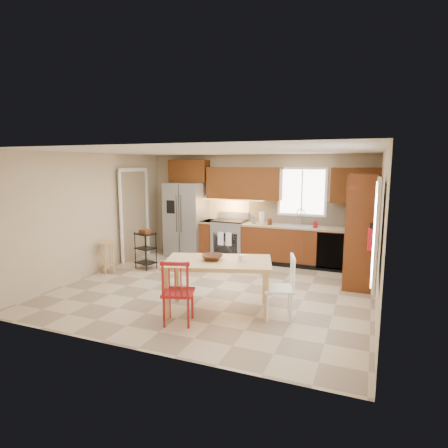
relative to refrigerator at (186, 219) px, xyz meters
name	(u,v)px	position (x,y,z in m)	size (l,w,h in m)	color
floor	(215,288)	(1.70, -2.12, -0.91)	(5.50, 5.50, 0.00)	tan
ceiling	(215,151)	(1.70, -2.12, 1.59)	(5.50, 5.00, 0.02)	silver
wall_back	(256,207)	(1.70, 0.38, 0.34)	(5.50, 0.02, 2.50)	#CCB793
wall_front	(132,252)	(1.70, -4.62, 0.34)	(5.50, 0.02, 2.50)	#CCB793
wall_left	(93,214)	(-1.05, -2.12, 0.34)	(0.02, 5.00, 2.50)	#CCB793
wall_right	(380,232)	(4.45, -2.12, 0.34)	(0.02, 5.00, 2.50)	#CCB793
refrigerator	(186,219)	(0.00, 0.00, 0.00)	(0.92, 0.75, 1.82)	gray
range_stove	(230,240)	(1.15, 0.06, -0.45)	(0.76, 0.63, 0.92)	gray
base_cabinet_narrow	(209,238)	(0.60, 0.08, -0.46)	(0.30, 0.60, 0.90)	#592710
base_cabinet_run	(307,246)	(2.99, 0.08, -0.46)	(2.92, 0.60, 0.90)	#592710
dishwasher	(331,251)	(3.55, -0.22, -0.46)	(0.60, 0.02, 0.78)	black
backsplash	(310,213)	(2.99, 0.36, 0.27)	(2.92, 0.03, 0.55)	#C8B596
upper_over_fridge	(189,171)	(0.00, 0.20, 1.19)	(1.00, 0.35, 0.55)	#55270E
upper_left_block	(244,183)	(1.45, 0.20, 0.92)	(1.80, 0.35, 0.75)	#55270E
upper_right_block	(355,185)	(3.95, 0.20, 0.92)	(1.00, 0.35, 0.75)	#55270E
window_back	(302,192)	(2.80, 0.35, 0.74)	(1.12, 0.04, 1.12)	white
sink	(299,228)	(2.80, 0.08, -0.05)	(0.62, 0.46, 0.16)	gray
undercab_glow	(232,199)	(1.15, 0.17, 0.52)	(1.60, 0.30, 0.01)	#FFBF66
soap_bottle	(315,223)	(3.18, -0.02, 0.09)	(0.09, 0.09, 0.19)	#B00C17
paper_towel	(262,218)	(1.95, 0.03, 0.13)	(0.12, 0.12, 0.28)	white
canister_steel	(253,220)	(1.75, 0.03, 0.08)	(0.11, 0.11, 0.18)	gray
canister_wood	(270,222)	(2.15, 0.00, 0.06)	(0.10, 0.10, 0.14)	#4D2814
pantry	(360,231)	(4.13, -0.93, 0.14)	(0.50, 0.95, 2.10)	#592710
fire_extinguisher	(371,239)	(4.33, -1.98, 0.19)	(0.12, 0.12, 0.36)	#B00C17
window_right	(376,231)	(4.38, -3.27, 0.54)	(0.04, 1.02, 1.32)	white
doorway	(134,216)	(-0.97, -0.82, 0.14)	(0.04, 0.95, 2.10)	#8C7A59
dining_table	(218,286)	(2.15, -3.06, -0.51)	(1.62, 0.91, 0.79)	tan
chair_red	(178,291)	(1.80, -3.71, -0.43)	(0.45, 0.45, 0.95)	maroon
chair_white	(279,287)	(3.10, -3.01, -0.43)	(0.45, 0.45, 0.95)	white
table_bowl	(212,260)	(2.05, -3.06, -0.11)	(0.33, 0.33, 0.08)	#4D2814
table_jar	(242,259)	(2.51, -2.96, -0.08)	(0.12, 0.12, 0.14)	white
bar_stool	(108,257)	(-0.80, -2.05, -0.58)	(0.32, 0.32, 0.67)	tan
utility_cart	(146,250)	(-0.24, -1.46, -0.50)	(0.41, 0.32, 0.82)	black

